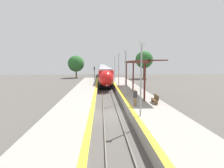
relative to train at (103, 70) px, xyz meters
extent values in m
plane|color=#56514C|center=(0.00, -53.74, -2.24)|extent=(120.00, 120.00, 0.00)
cube|color=slate|center=(-0.72, -53.74, -2.16)|extent=(0.08, 90.00, 0.15)
cube|color=slate|center=(0.72, -53.74, -2.16)|extent=(0.08, 90.00, 0.15)
cube|color=black|center=(0.00, -28.86, -1.60)|extent=(2.41, 17.93, 0.82)
cube|color=#38383D|center=(0.00, -28.86, -0.74)|extent=(2.74, 19.49, 0.90)
cube|color=white|center=(0.00, -28.86, -0.14)|extent=(2.76, 19.49, 0.31)
cube|color=red|center=(0.00, -28.86, 0.69)|extent=(2.74, 19.49, 1.36)
cube|color=black|center=(0.00, -28.86, 0.62)|extent=(2.77, 17.93, 0.75)
cube|color=#9E9EA3|center=(0.00, -28.86, 1.52)|extent=(2.47, 19.49, 0.30)
cylinder|color=black|center=(-0.72, -36.00, -1.80)|extent=(0.12, 0.87, 0.87)
cylinder|color=black|center=(0.72, -36.00, -1.80)|extent=(0.12, 0.87, 0.87)
cylinder|color=black|center=(-0.72, -33.80, -1.80)|extent=(0.12, 0.87, 0.87)
cylinder|color=black|center=(0.72, -33.80, -1.80)|extent=(0.12, 0.87, 0.87)
cylinder|color=black|center=(-0.72, -23.92, -1.80)|extent=(0.12, 0.87, 0.87)
cylinder|color=black|center=(0.72, -23.92, -1.80)|extent=(0.12, 0.87, 0.87)
cylinder|color=black|center=(-0.72, -21.72, -1.80)|extent=(0.12, 0.87, 0.87)
cylinder|color=black|center=(0.72, -21.72, -1.80)|extent=(0.12, 0.87, 0.87)
ellipsoid|color=red|center=(0.00, -39.92, 0.09)|extent=(2.63, 3.92, 2.82)
ellipsoid|color=black|center=(0.00, -40.41, 0.55)|extent=(1.92, 2.29, 1.43)
sphere|color=#F9F4CC|center=(0.00, -41.39, -0.94)|extent=(0.24, 0.24, 0.24)
cube|color=black|center=(0.00, -8.57, -1.60)|extent=(2.41, 17.93, 0.82)
cube|color=#38383D|center=(0.00, -8.57, -0.74)|extent=(2.74, 19.49, 0.90)
cube|color=white|center=(0.00, -8.57, -0.14)|extent=(2.76, 19.49, 0.31)
cube|color=red|center=(0.00, -8.57, 0.69)|extent=(2.74, 19.49, 1.36)
cube|color=black|center=(0.00, -8.57, 0.62)|extent=(2.77, 17.93, 0.75)
cube|color=#9E9EA3|center=(0.00, -8.57, 1.52)|extent=(2.47, 19.49, 0.30)
cylinder|color=black|center=(-0.72, -15.71, -1.80)|extent=(0.12, 0.87, 0.87)
cylinder|color=black|center=(0.72, -15.71, -1.80)|extent=(0.12, 0.87, 0.87)
cylinder|color=black|center=(-0.72, -13.51, -1.80)|extent=(0.12, 0.87, 0.87)
cylinder|color=black|center=(0.72, -13.51, -1.80)|extent=(0.12, 0.87, 0.87)
cylinder|color=black|center=(-0.72, -3.63, -1.80)|extent=(0.12, 0.87, 0.87)
cylinder|color=black|center=(0.72, -3.63, -1.80)|extent=(0.12, 0.87, 0.87)
cylinder|color=black|center=(-0.72, -1.43, -1.80)|extent=(0.12, 0.87, 0.87)
cylinder|color=black|center=(0.72, -1.43, -1.80)|extent=(0.12, 0.87, 0.87)
cube|color=black|center=(0.00, 11.72, -1.60)|extent=(2.41, 17.93, 0.82)
cube|color=#38383D|center=(0.00, 11.72, -0.74)|extent=(2.74, 19.49, 0.90)
cube|color=white|center=(0.00, 11.72, -0.14)|extent=(2.76, 19.49, 0.31)
cube|color=red|center=(0.00, 11.72, 0.69)|extent=(2.74, 19.49, 1.36)
cube|color=black|center=(0.00, 11.72, 0.62)|extent=(2.77, 17.93, 0.75)
cube|color=#9E9EA3|center=(0.00, 11.72, 1.52)|extent=(2.47, 19.49, 0.30)
cylinder|color=black|center=(-0.72, 4.58, -1.80)|extent=(0.12, 0.87, 0.87)
cylinder|color=black|center=(0.72, 4.58, -1.80)|extent=(0.12, 0.87, 0.87)
cylinder|color=black|center=(-0.72, 6.78, -1.80)|extent=(0.12, 0.87, 0.87)
cylinder|color=black|center=(0.72, 6.78, -1.80)|extent=(0.12, 0.87, 0.87)
cylinder|color=black|center=(-0.72, 16.66, -1.80)|extent=(0.12, 0.87, 0.87)
cylinder|color=black|center=(0.72, 16.66, -1.80)|extent=(0.12, 0.87, 0.87)
cylinder|color=black|center=(-0.72, 18.86, -1.80)|extent=(0.12, 0.87, 0.87)
cylinder|color=black|center=(0.72, 18.86, -1.80)|extent=(0.12, 0.87, 0.87)
cube|color=black|center=(0.00, 32.01, -1.60)|extent=(2.41, 17.93, 0.82)
cube|color=#38383D|center=(0.00, 32.01, -0.74)|extent=(2.74, 19.49, 0.90)
cube|color=white|center=(0.00, 32.01, -0.14)|extent=(2.76, 19.49, 0.31)
cube|color=red|center=(0.00, 32.01, 0.69)|extent=(2.74, 19.49, 1.36)
cube|color=black|center=(0.00, 32.01, 0.62)|extent=(2.77, 17.93, 0.75)
cube|color=#9E9EA3|center=(0.00, 32.01, 1.52)|extent=(2.47, 19.49, 0.30)
cylinder|color=black|center=(-0.72, 24.87, -1.80)|extent=(0.12, 0.87, 0.87)
cylinder|color=black|center=(0.72, 24.87, -1.80)|extent=(0.12, 0.87, 0.87)
cylinder|color=black|center=(-0.72, 27.07, -1.80)|extent=(0.12, 0.87, 0.87)
cylinder|color=black|center=(0.72, 27.07, -1.80)|extent=(0.12, 0.87, 0.87)
cylinder|color=black|center=(-0.72, 36.96, -1.80)|extent=(0.12, 0.87, 0.87)
cylinder|color=black|center=(0.72, 36.96, -1.80)|extent=(0.12, 0.87, 0.87)
cylinder|color=black|center=(-0.72, 39.16, -1.80)|extent=(0.12, 0.87, 0.87)
cylinder|color=black|center=(0.72, 39.16, -1.80)|extent=(0.12, 0.87, 0.87)
cube|color=#9E998E|center=(3.62, -53.74, -1.77)|extent=(4.13, 64.00, 0.94)
cube|color=yellow|center=(1.76, -53.74, -1.29)|extent=(0.40, 64.00, 0.01)
cube|color=#9E998E|center=(-3.50, -53.74, -1.77)|extent=(3.88, 64.00, 0.94)
cube|color=yellow|center=(-1.76, -53.74, -1.29)|extent=(0.40, 64.00, 0.01)
cube|color=brown|center=(4.49, -53.77, -1.09)|extent=(0.36, 0.06, 0.42)
cube|color=brown|center=(4.49, -52.69, -1.09)|extent=(0.36, 0.06, 0.42)
cube|color=brown|center=(4.49, -53.23, -0.86)|extent=(0.44, 1.44, 0.03)
cube|color=brown|center=(4.69, -53.23, -0.63)|extent=(0.04, 1.44, 0.44)
cube|color=#7F6647|center=(2.30, -54.21, -0.89)|extent=(0.28, 0.20, 0.81)
cube|color=#333338|center=(2.30, -54.21, -0.17)|extent=(0.36, 0.22, 0.64)
sphere|color=beige|center=(2.30, -54.21, 0.26)|extent=(0.22, 0.22, 0.22)
cylinder|color=#59595E|center=(-2.53, -27.69, -0.55)|extent=(0.14, 0.14, 3.37)
cube|color=black|center=(-2.53, -27.69, 1.48)|extent=(0.28, 0.20, 0.70)
sphere|color=black|center=(-2.53, -27.80, 1.65)|extent=(0.14, 0.14, 0.14)
sphere|color=red|center=(-2.53, -27.80, 1.31)|extent=(0.14, 0.14, 0.14)
cylinder|color=#9E9EA3|center=(2.10, -57.32, 1.41)|extent=(0.12, 0.12, 5.42)
cube|color=silver|center=(2.10, -57.32, 4.24)|extent=(0.36, 0.20, 0.24)
cylinder|color=#9E9EA3|center=(2.10, -48.94, 1.41)|extent=(0.12, 0.12, 5.42)
cube|color=silver|center=(2.10, -48.94, 4.24)|extent=(0.36, 0.20, 0.24)
cylinder|color=#9E9EA3|center=(2.10, -40.55, 1.41)|extent=(0.12, 0.12, 5.42)
cube|color=silver|center=(2.10, -40.55, 4.24)|extent=(0.36, 0.20, 0.24)
cylinder|color=#9E9EA3|center=(2.10, -32.17, 1.41)|extent=(0.12, 0.12, 5.42)
cube|color=silver|center=(2.10, -32.17, 4.24)|extent=(0.36, 0.20, 0.24)
cylinder|color=#511E19|center=(3.71, -52.13, 0.78)|extent=(0.20, 0.20, 4.16)
cylinder|color=#511E19|center=(3.71, -45.44, 0.78)|extent=(0.20, 0.20, 4.16)
cylinder|color=#511E19|center=(3.71, -38.76, 0.78)|extent=(0.20, 0.20, 4.16)
cube|color=#511E19|center=(3.71, -45.44, 2.96)|extent=(0.24, 16.37, 0.36)
cube|color=#511E19|center=(4.61, -45.44, 3.08)|extent=(2.00, 16.37, 0.10)
cylinder|color=brown|center=(-9.21, -11.20, -0.94)|extent=(0.44, 0.44, 2.60)
sphere|color=#286028|center=(-9.21, -11.20, 2.51)|extent=(5.36, 5.36, 5.36)
cylinder|color=brown|center=(12.76, -15.44, -0.31)|extent=(0.44, 0.44, 3.85)
sphere|color=#286028|center=(12.76, -15.44, 3.79)|extent=(5.46, 5.46, 5.46)
camera|label=1|loc=(-0.96, -70.40, 2.84)|focal=28.00mm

